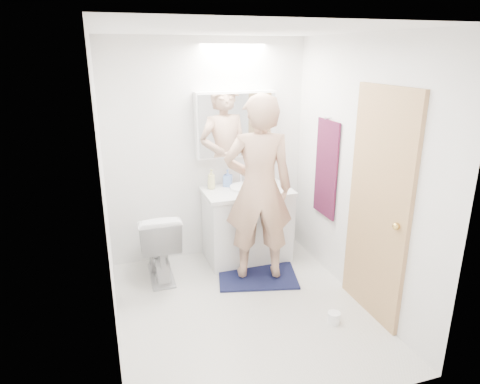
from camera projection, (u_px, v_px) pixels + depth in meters
name	position (u px, v px, depth m)	size (l,w,h in m)	color
floor	(243.00, 309.00, 3.91)	(2.50, 2.50, 0.00)	silver
ceiling	(244.00, 30.00, 3.15)	(2.50, 2.50, 0.00)	white
wall_back	(207.00, 152.00, 4.66)	(2.50, 2.50, 0.00)	white
wall_front	(314.00, 247.00, 2.40)	(2.50, 2.50, 0.00)	white
wall_left	(105.00, 198.00, 3.21)	(2.50, 2.50, 0.00)	white
wall_right	(359.00, 173.00, 3.85)	(2.50, 2.50, 0.00)	white
vanity_cabinet	(247.00, 226.00, 4.76)	(0.90, 0.55, 0.78)	silver
countertop	(247.00, 191.00, 4.63)	(0.95, 0.58, 0.04)	silver
sink_basin	(246.00, 187.00, 4.65)	(0.36, 0.36, 0.03)	white
faucet	(241.00, 177.00, 4.80)	(0.02, 0.02, 0.16)	silver
medicine_cabinet	(235.00, 124.00, 4.58)	(0.88, 0.14, 0.70)	white
mirror_panel	(238.00, 125.00, 4.52)	(0.84, 0.01, 0.66)	silver
toilet	(158.00, 244.00, 4.37)	(0.41, 0.72, 0.74)	silver
bath_rug	(257.00, 276.00, 4.45)	(0.80, 0.55, 0.02)	#131D3E
person	(259.00, 189.00, 4.15)	(0.67, 0.44, 1.85)	tan
door	(378.00, 207.00, 3.59)	(0.04, 0.80, 2.00)	tan
door_knob	(396.00, 226.00, 3.33)	(0.06, 0.06, 0.06)	gold
towel	(326.00, 169.00, 4.37)	(0.02, 0.42, 1.00)	black
towel_hook	(328.00, 118.00, 4.21)	(0.02, 0.02, 0.07)	silver
soap_bottle_a	(211.00, 179.00, 4.62)	(0.08, 0.09, 0.22)	#CFC986
soap_bottle_b	(228.00, 178.00, 4.71)	(0.09, 0.09, 0.19)	#6084CE
toothbrush_cup	(263.00, 180.00, 4.83)	(0.09, 0.09, 0.09)	#3D45B8
toilet_paper_roll	(334.00, 318.00, 3.70)	(0.11, 0.11, 0.10)	white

